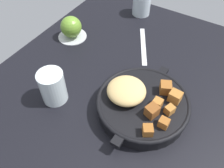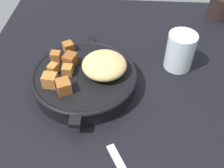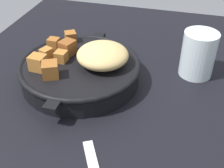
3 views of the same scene
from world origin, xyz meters
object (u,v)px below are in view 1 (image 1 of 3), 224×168
object	(u,v)px
red_apple	(71,27)
water_glass_short	(142,5)
butter_knife	(143,46)
water_glass_tall	(53,87)
cast_iron_skillet	(141,103)

from	to	relation	value
red_apple	water_glass_short	world-z (taller)	same
butter_knife	water_glass_tall	world-z (taller)	water_glass_tall
butter_knife	water_glass_short	size ratio (longest dim) A/B	2.49
cast_iron_skillet	water_glass_short	size ratio (longest dim) A/B	3.63
cast_iron_skillet	water_glass_tall	world-z (taller)	water_glass_tall
butter_knife	water_glass_tall	size ratio (longest dim) A/B	2.07
cast_iron_skillet	butter_knife	size ratio (longest dim) A/B	1.45
butter_knife	red_apple	bearing A→B (deg)	81.02
butter_knife	water_glass_short	bearing A→B (deg)	0.61
cast_iron_skillet	red_apple	xyz separation A→B (cm)	(16.06, 36.18, 1.22)
red_apple	butter_knife	size ratio (longest dim) A/B	0.37
cast_iron_skillet	red_apple	distance (cm)	39.61
red_apple	butter_knife	world-z (taller)	red_apple
cast_iron_skillet	water_glass_short	distance (cm)	48.34
red_apple	water_glass_tall	bearing A→B (deg)	-151.73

